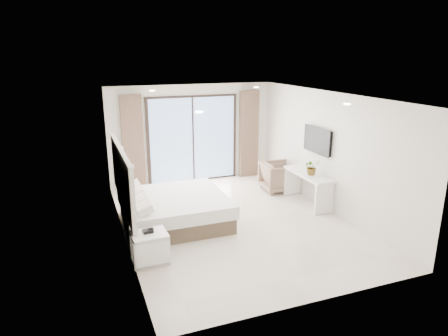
# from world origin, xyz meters

# --- Properties ---
(ground) EXTENTS (6.20, 6.20, 0.00)m
(ground) POSITION_xyz_m (0.00, 0.00, 0.00)
(ground) COLOR beige
(ground) RESTS_ON ground
(room_shell) EXTENTS (4.62, 6.22, 2.72)m
(room_shell) POSITION_xyz_m (-0.20, 0.79, 1.58)
(room_shell) COLOR silver
(room_shell) RESTS_ON ground
(bed) EXTENTS (2.14, 2.04, 0.74)m
(bed) POSITION_xyz_m (-1.24, 0.37, 0.31)
(bed) COLOR brown
(bed) RESTS_ON ground
(nightstand) EXTENTS (0.62, 0.51, 0.55)m
(nightstand) POSITION_xyz_m (-2.02, -1.10, 0.28)
(nightstand) COLOR white
(nightstand) RESTS_ON ground
(phone) EXTENTS (0.18, 0.15, 0.06)m
(phone) POSITION_xyz_m (-2.03, -1.07, 0.58)
(phone) COLOR black
(phone) RESTS_ON nightstand
(console_desk) EXTENTS (0.48, 1.54, 0.77)m
(console_desk) POSITION_xyz_m (2.04, 0.37, 0.56)
(console_desk) COLOR white
(console_desk) RESTS_ON ground
(plant) EXTENTS (0.41, 0.44, 0.30)m
(plant) POSITION_xyz_m (2.04, 0.23, 0.92)
(plant) COLOR #33662D
(plant) RESTS_ON console_desk
(armchair) EXTENTS (0.80, 0.85, 0.84)m
(armchair) POSITION_xyz_m (1.85, 1.47, 0.42)
(armchair) COLOR #856D57
(armchair) RESTS_ON ground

